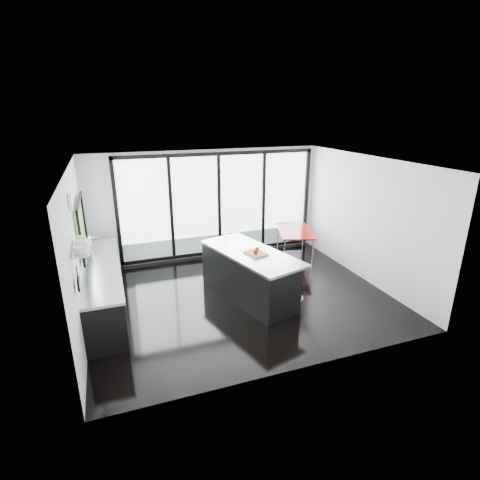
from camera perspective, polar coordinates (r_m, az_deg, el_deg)
name	(u,v)px	position (r m, az deg, el deg)	size (l,w,h in m)	color
floor	(240,296)	(7.99, 0.06, -8.56)	(6.00, 5.00, 0.00)	black
ceiling	(240,162)	(7.13, 0.07, 11.76)	(6.00, 5.00, 0.00)	white
wall_back	(218,209)	(9.81, -3.38, 4.72)	(6.00, 0.09, 2.80)	silver
wall_front	(301,286)	(5.33, 9.34, -6.96)	(6.00, 0.00, 2.80)	silver
wall_left	(79,238)	(7.27, -23.36, 0.27)	(0.26, 5.00, 2.80)	silver
wall_right	(366,219)	(8.88, 18.61, 3.03)	(0.00, 5.00, 2.80)	silver
counter_cabinets	(104,288)	(7.76, -20.03, -6.87)	(0.69, 3.24, 1.36)	black
island	(248,274)	(7.79, 1.22, -5.24)	(1.62, 2.60, 1.28)	black
bar_stool_near	(292,282)	(7.79, 7.98, -6.35)	(0.49, 0.49, 0.77)	silver
bar_stool_far	(265,270)	(8.45, 3.88, -4.55)	(0.41, 0.41, 0.65)	silver
red_table	(294,244)	(9.96, 8.26, -0.58)	(0.81, 1.42, 0.76)	maroon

